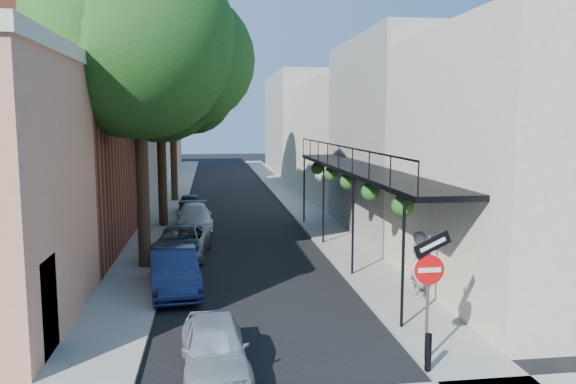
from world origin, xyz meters
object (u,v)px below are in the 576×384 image
object	(u,v)px
parked_car_b	(174,271)
pedestrian	(419,264)
oak_far	(179,74)
parked_car_e	(190,204)
parked_car_d	(195,216)
oak_mid	(168,84)
oak_near	(152,46)
parked_car_a	(214,347)
parked_car_c	(182,242)
bollard	(428,352)
sign_post	(429,275)

from	to	relation	value
parked_car_b	pedestrian	world-z (taller)	pedestrian
oak_far	parked_car_e	world-z (taller)	oak_far
parked_car_d	pedestrian	world-z (taller)	pedestrian
oak_mid	parked_car_e	world-z (taller)	oak_mid
oak_near	parked_car_d	distance (m)	10.44
parked_car_d	pedestrian	distance (m)	14.19
parked_car_a	parked_car_d	xyz separation A→B (m)	(-0.85, 16.43, 0.00)
parked_car_a	parked_car_b	bearing A→B (deg)	97.82
oak_near	parked_car_c	distance (m)	7.44
parked_car_d	parked_car_a	bearing A→B (deg)	-90.15
oak_far	parked_car_d	world-z (taller)	oak_far
parked_car_d	parked_car_e	xyz separation A→B (m)	(-0.35, 4.14, -0.02)
oak_far	parked_car_c	size ratio (longest dim) A/B	2.77
oak_mid	parked_car_d	distance (m)	6.60
bollard	pedestrian	bearing A→B (deg)	71.31
oak_mid	parked_car_a	size ratio (longest dim) A/B	3.00
bollard	parked_car_d	world-z (taller)	parked_car_d
oak_near	parked_car_e	xyz separation A→B (m)	(0.77, 11.53, -7.31)
sign_post	oak_near	bearing A→B (deg)	125.09
parked_car_d	parked_car_c	bearing A→B (deg)	-96.31
oak_near	oak_mid	distance (m)	8.01
parked_car_e	bollard	bearing A→B (deg)	-78.64
parked_car_b	sign_post	bearing A→B (deg)	-54.02
parked_car_a	pedestrian	world-z (taller)	pedestrian
sign_post	oak_mid	size ratio (longest dim) A/B	0.29
oak_far	parked_car_c	world-z (taller)	oak_far
parked_car_d	oak_mid	bearing A→B (deg)	150.46
oak_near	parked_car_a	size ratio (longest dim) A/B	3.36
bollard	parked_car_b	world-z (taller)	parked_car_b
oak_near	bollard	bearing A→B (deg)	-56.88
parked_car_d	bollard	bearing A→B (deg)	-76.09
parked_car_b	parked_car_c	world-z (taller)	parked_car_b
parked_car_b	pedestrian	distance (m)	7.45
oak_near	parked_car_d	world-z (taller)	oak_near
oak_far	parked_car_d	size ratio (longest dim) A/B	2.96
parked_car_b	parked_car_a	bearing A→B (deg)	-85.69
oak_far	parked_car_a	xyz separation A→B (m)	(1.95, -26.05, -7.68)
bollard	parked_car_c	xyz separation A→B (m)	(-5.59, 11.07, 0.08)
pedestrian	oak_near	bearing A→B (deg)	48.97
oak_near	oak_far	world-z (taller)	oak_far
bollard	parked_car_a	bearing A→B (deg)	170.75
bollard	oak_far	bearing A→B (deg)	103.35
parked_car_b	parked_car_d	xyz separation A→B (m)	(0.35, 10.54, -0.08)
oak_near	oak_mid	bearing A→B (deg)	90.37
sign_post	oak_mid	xyz separation A→B (m)	(-6.58, 17.26, 5.02)
bollard	parked_car_a	world-z (taller)	parked_car_a
sign_post	parked_car_d	size ratio (longest dim) A/B	0.74
parked_car_c	pedestrian	world-z (taller)	pedestrian
sign_post	pedestrian	distance (m)	4.59
parked_car_e	parked_car_d	bearing A→B (deg)	-88.53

